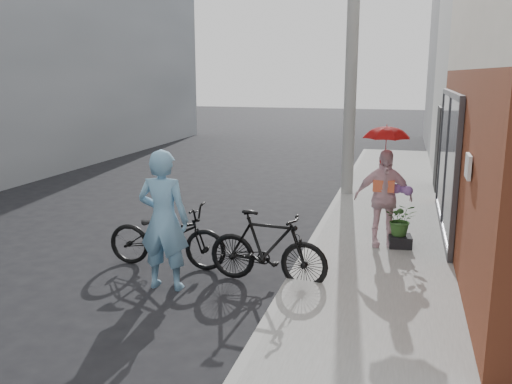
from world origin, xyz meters
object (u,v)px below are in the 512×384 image
at_px(bike_right, 268,248).
at_px(kimono_woman, 383,198).
at_px(bike_left, 167,236).
at_px(utility_pole, 352,48).
at_px(officer, 164,220).
at_px(planter, 400,241).

height_order(bike_right, kimono_woman, kimono_woman).
relative_size(bike_left, kimono_woman, 1.17).
height_order(utility_pole, bike_right, utility_pole).
bearing_deg(bike_left, bike_right, -101.09).
relative_size(officer, planter, 5.35).
bearing_deg(bike_right, officer, 116.88).
xyz_separation_m(bike_right, planter, (1.80, 1.86, -0.31)).
distance_m(officer, kimono_woman, 3.71).
xyz_separation_m(bike_left, kimono_woman, (3.16, 1.62, 0.43)).
xyz_separation_m(officer, kimono_woman, (2.83, 2.40, -0.05)).
height_order(bike_right, planter, bike_right).
relative_size(officer, kimono_woman, 1.21).
relative_size(utility_pole, planter, 19.11).
distance_m(utility_pole, officer, 7.04).
height_order(utility_pole, planter, utility_pole).
height_order(utility_pole, kimono_woman, utility_pole).
bearing_deg(planter, utility_pole, 108.35).
distance_m(utility_pole, kimono_woman, 4.78).
xyz_separation_m(bike_left, bike_right, (1.67, -0.26, 0.03)).
bearing_deg(utility_pole, kimono_woman, -75.74).
bearing_deg(planter, officer, -142.68).
distance_m(utility_pole, bike_left, 6.65).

